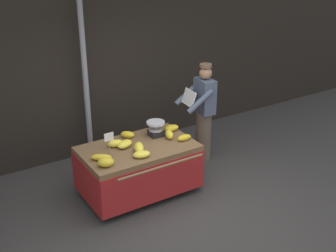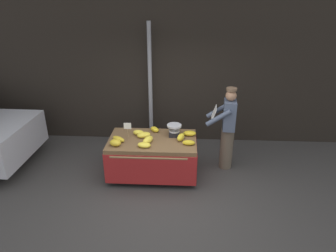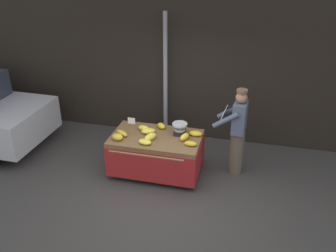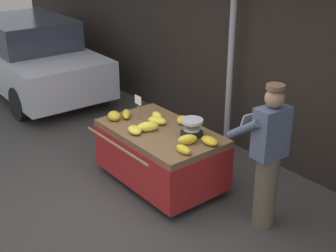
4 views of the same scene
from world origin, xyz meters
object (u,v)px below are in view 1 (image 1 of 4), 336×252
object	(u,v)px
banana_bunch_1	(142,154)
banana_bunch_2	(115,143)
street_pole	(86,82)
banana_cart	(138,159)
banana_bunch_6	(139,148)
banana_bunch_0	(101,157)
banana_bunch_5	(125,144)
banana_bunch_4	(169,134)
banana_bunch_3	(128,135)
weighing_scale	(156,129)
banana_bunch_7	(106,162)
banana_bunch_9	(171,128)
vendor_person	(203,113)
price_sign	(109,139)
banana_bunch_8	(184,138)

from	to	relation	value
banana_bunch_1	banana_bunch_2	size ratio (longest dim) A/B	1.05
street_pole	banana_bunch_2	xyz separation A→B (m)	(-0.10, -1.26, -0.56)
banana_cart	banana_bunch_6	world-z (taller)	banana_bunch_6
banana_bunch_0	banana_bunch_1	size ratio (longest dim) A/B	1.18
banana_bunch_2	banana_bunch_5	distance (m)	0.14
banana_cart	banana_bunch_4	size ratio (longest dim) A/B	6.99
banana_bunch_3	banana_bunch_5	bearing A→B (deg)	-124.68
banana_bunch_0	banana_bunch_5	size ratio (longest dim) A/B	1.10
weighing_scale	banana_bunch_2	size ratio (longest dim) A/B	1.20
banana_bunch_0	banana_bunch_1	distance (m)	0.56
banana_bunch_7	banana_bunch_9	world-z (taller)	banana_bunch_7
weighing_scale	banana_bunch_9	size ratio (longest dim) A/B	1.11
banana_cart	banana_bunch_5	world-z (taller)	banana_bunch_5
banana_bunch_3	banana_bunch_5	xyz separation A→B (m)	(-0.19, -0.27, 0.00)
banana_bunch_9	vendor_person	bearing A→B (deg)	13.07
banana_cart	banana_bunch_5	bearing A→B (deg)	155.27
price_sign	banana_bunch_8	size ratio (longest dim) A/B	1.48
banana_cart	banana_bunch_1	xyz separation A→B (m)	(-0.11, -0.32, 0.26)
banana_bunch_8	banana_bunch_4	bearing A→B (deg)	128.05
banana_bunch_3	price_sign	bearing A→B (deg)	-142.00
banana_bunch_5	banana_bunch_2	bearing A→B (deg)	143.32
banana_bunch_0	banana_bunch_9	world-z (taller)	banana_bunch_9
banana_bunch_8	banana_bunch_9	world-z (taller)	banana_bunch_9
banana_bunch_0	banana_bunch_7	size ratio (longest dim) A/B	1.33
vendor_person	banana_bunch_6	bearing A→B (deg)	-160.80
banana_bunch_4	vendor_person	bearing A→B (deg)	22.44
street_pole	vendor_person	bearing A→B (deg)	-32.40
banana_cart	banana_bunch_6	size ratio (longest dim) A/B	6.05
banana_cart	price_sign	bearing A→B (deg)	-177.27
banana_bunch_1	banana_bunch_6	bearing A→B (deg)	73.31
banana_bunch_0	banana_bunch_6	distance (m)	0.57
weighing_scale	banana_bunch_0	distance (m)	1.08
banana_bunch_1	banana_bunch_7	size ratio (longest dim) A/B	1.13
weighing_scale	banana_bunch_0	world-z (taller)	weighing_scale
street_pole	banana_bunch_4	distance (m)	1.69
banana_bunch_6	banana_bunch_9	bearing A→B (deg)	24.74
banana_bunch_0	banana_bunch_3	world-z (taller)	banana_bunch_3
vendor_person	banana_bunch_9	bearing A→B (deg)	-166.93
banana_bunch_3	banana_bunch_4	distance (m)	0.63
weighing_scale	banana_bunch_1	distance (m)	0.73
weighing_scale	vendor_person	xyz separation A→B (m)	(1.05, 0.20, -0.03)
banana_bunch_0	banana_bunch_5	distance (m)	0.49
street_pole	banana_bunch_0	world-z (taller)	street_pole
banana_bunch_4	vendor_person	world-z (taller)	vendor_person
banana_bunch_5	banana_bunch_8	bearing A→B (deg)	-17.41
street_pole	banana_bunch_2	world-z (taller)	street_pole
banana_bunch_2	banana_bunch_9	size ratio (longest dim) A/B	0.93
banana_bunch_7	vendor_person	xyz separation A→B (m)	(2.11, 0.67, 0.03)
street_pole	banana_bunch_8	distance (m)	1.92
banana_bunch_1	banana_bunch_3	distance (m)	0.68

